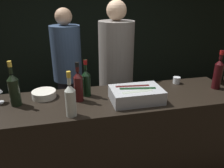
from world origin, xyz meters
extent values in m
cube|color=black|center=(0.00, 2.72, 1.40)|extent=(6.40, 0.06, 2.80)
cube|color=black|center=(0.00, 0.30, 0.49)|extent=(2.24, 0.60, 0.99)
cube|color=#9EA0A5|center=(0.18, 0.21, 1.04)|extent=(0.42, 0.28, 0.11)
cylinder|color=#9EA899|center=(0.17, 0.15, 1.07)|extent=(0.25, 0.08, 0.07)
cylinder|color=black|center=(0.19, 0.21, 1.07)|extent=(0.31, 0.12, 0.07)
cylinder|color=#380F0F|center=(0.16, 0.27, 1.07)|extent=(0.29, 0.10, 0.07)
cylinder|color=silver|center=(-0.58, 0.45, 1.02)|extent=(0.20, 0.20, 0.06)
cylinder|color=gray|center=(-0.58, 0.45, 1.04)|extent=(0.17, 0.17, 0.01)
cylinder|color=silver|center=(0.71, 0.50, 1.02)|extent=(0.07, 0.07, 0.06)
sphere|color=#EFB256|center=(0.71, 0.50, 1.02)|extent=(0.03, 0.03, 0.03)
cylinder|color=#380F0F|center=(-0.29, 0.32, 1.09)|extent=(0.08, 0.08, 0.21)
cone|color=#380F0F|center=(-0.29, 0.32, 1.22)|extent=(0.08, 0.08, 0.05)
cylinder|color=#380F0F|center=(-0.29, 0.32, 1.28)|extent=(0.03, 0.03, 0.08)
cylinder|color=black|center=(-0.29, 0.32, 1.30)|extent=(0.03, 0.03, 0.04)
cylinder|color=black|center=(1.01, 0.30, 1.11)|extent=(0.08, 0.08, 0.24)
cone|color=black|center=(1.01, 0.30, 1.25)|extent=(0.08, 0.08, 0.05)
cylinder|color=black|center=(1.01, 0.30, 1.31)|extent=(0.03, 0.03, 0.08)
cylinder|color=maroon|center=(1.01, 0.30, 1.34)|extent=(0.04, 0.04, 0.04)
cylinder|color=black|center=(-0.79, 0.35, 1.10)|extent=(0.08, 0.08, 0.22)
cone|color=black|center=(-0.79, 0.35, 1.23)|extent=(0.08, 0.08, 0.05)
cylinder|color=black|center=(-0.79, 0.35, 1.30)|extent=(0.03, 0.03, 0.10)
cylinder|color=gold|center=(-0.79, 0.35, 1.33)|extent=(0.03, 0.03, 0.04)
cylinder|color=black|center=(-0.21, 0.41, 1.08)|extent=(0.07, 0.07, 0.19)
cone|color=black|center=(-0.21, 0.41, 1.20)|extent=(0.07, 0.07, 0.04)
cylinder|color=black|center=(-0.21, 0.41, 1.27)|extent=(0.03, 0.03, 0.09)
cylinder|color=maroon|center=(-0.21, 0.41, 1.29)|extent=(0.03, 0.03, 0.04)
cylinder|color=#B2B7AD|center=(-0.36, 0.08, 1.09)|extent=(0.08, 0.08, 0.20)
cone|color=#B2B7AD|center=(-0.36, 0.08, 1.21)|extent=(0.08, 0.08, 0.05)
cylinder|color=#B2B7AD|center=(-0.36, 0.08, 1.28)|extent=(0.03, 0.03, 0.10)
cylinder|color=gold|center=(-0.36, 0.08, 1.31)|extent=(0.03, 0.03, 0.04)
cube|color=black|center=(0.19, 0.94, 0.41)|extent=(0.29, 0.21, 0.82)
cylinder|color=slate|center=(0.19, 0.94, 1.19)|extent=(0.39, 0.39, 0.75)
sphere|color=beige|center=(0.19, 0.94, 1.67)|extent=(0.21, 0.21, 0.21)
cube|color=black|center=(-0.35, 1.47, 0.38)|extent=(0.29, 0.21, 0.77)
cylinder|color=#334766|center=(-0.35, 1.47, 1.12)|extent=(0.38, 0.38, 0.71)
sphere|color=tan|center=(-0.35, 1.47, 1.58)|extent=(0.21, 0.21, 0.21)
camera|label=1|loc=(-0.38, -1.36, 1.80)|focal=35.00mm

